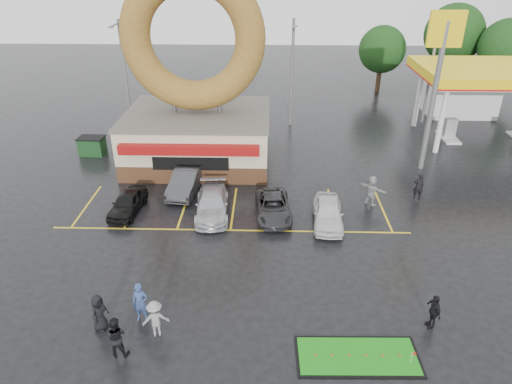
{
  "coord_description": "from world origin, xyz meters",
  "views": [
    {
      "loc": [
        2.02,
        -18.01,
        13.81
      ],
      "look_at": [
        1.42,
        3.85,
        2.2
      ],
      "focal_mm": 32.0,
      "sensor_mm": 36.0,
      "label": 1
    }
  ],
  "objects_px": {
    "car_grey": "(273,207)",
    "person_blue": "(140,303)",
    "gas_station": "(480,85)",
    "streetlight_left": "(125,73)",
    "person_cameraman": "(433,311)",
    "shell_sign": "(440,64)",
    "streetlight_mid": "(292,71)",
    "donut_shop": "(197,102)",
    "car_silver": "(212,204)",
    "putting_green": "(357,356)",
    "car_white": "(328,213)",
    "streetlight_right": "(431,69)",
    "car_dgrey": "(186,181)",
    "car_black": "(128,203)",
    "dumpster": "(92,146)"
  },
  "relations": [
    {
      "from": "streetlight_left",
      "to": "person_blue",
      "type": "relative_size",
      "value": 4.89
    },
    {
      "from": "shell_sign",
      "to": "streetlight_left",
      "type": "xyz_separation_m",
      "value": [
        -23.0,
        7.92,
        -2.6
      ]
    },
    {
      "from": "streetlight_mid",
      "to": "person_cameraman",
      "type": "height_order",
      "value": "streetlight_mid"
    },
    {
      "from": "car_silver",
      "to": "person_blue",
      "type": "height_order",
      "value": "person_blue"
    },
    {
      "from": "streetlight_left",
      "to": "car_white",
      "type": "relative_size",
      "value": 2.22
    },
    {
      "from": "dumpster",
      "to": "putting_green",
      "type": "relative_size",
      "value": 0.38
    },
    {
      "from": "shell_sign",
      "to": "dumpster",
      "type": "height_order",
      "value": "shell_sign"
    },
    {
      "from": "person_blue",
      "to": "person_cameraman",
      "type": "xyz_separation_m",
      "value": [
        12.05,
        -0.02,
        -0.13
      ]
    },
    {
      "from": "streetlight_right",
      "to": "car_dgrey",
      "type": "xyz_separation_m",
      "value": [
        -19.19,
        -13.92,
        -4.04
      ]
    },
    {
      "from": "gas_station",
      "to": "streetlight_left",
      "type": "distance_m",
      "value": 30.04
    },
    {
      "from": "streetlight_left",
      "to": "car_black",
      "type": "relative_size",
      "value": 2.45
    },
    {
      "from": "gas_station",
      "to": "person_cameraman",
      "type": "xyz_separation_m",
      "value": [
        -11.12,
        -24.6,
        -2.91
      ]
    },
    {
      "from": "streetlight_mid",
      "to": "putting_green",
      "type": "relative_size",
      "value": 1.89
    },
    {
      "from": "car_silver",
      "to": "putting_green",
      "type": "distance_m",
      "value": 12.58
    },
    {
      "from": "car_grey",
      "to": "streetlight_left",
      "type": "bearing_deg",
      "value": 125.7
    },
    {
      "from": "person_cameraman",
      "to": "dumpster",
      "type": "height_order",
      "value": "person_cameraman"
    },
    {
      "from": "streetlight_mid",
      "to": "putting_green",
      "type": "height_order",
      "value": "streetlight_mid"
    },
    {
      "from": "gas_station",
      "to": "streetlight_mid",
      "type": "xyz_separation_m",
      "value": [
        -16.0,
        -0.02,
        1.08
      ]
    },
    {
      "from": "shell_sign",
      "to": "person_cameraman",
      "type": "relative_size",
      "value": 6.69
    },
    {
      "from": "car_white",
      "to": "putting_green",
      "type": "xyz_separation_m",
      "value": [
        0.09,
        -9.73,
        -0.65
      ]
    },
    {
      "from": "car_grey",
      "to": "putting_green",
      "type": "height_order",
      "value": "car_grey"
    },
    {
      "from": "car_white",
      "to": "person_blue",
      "type": "xyz_separation_m",
      "value": [
        -8.65,
        -7.96,
        0.23
      ]
    },
    {
      "from": "car_silver",
      "to": "gas_station",
      "type": "bearing_deg",
      "value": 32.34
    },
    {
      "from": "car_white",
      "to": "streetlight_mid",
      "type": "bearing_deg",
      "value": 98.65
    },
    {
      "from": "shell_sign",
      "to": "streetlight_mid",
      "type": "relative_size",
      "value": 1.18
    },
    {
      "from": "car_grey",
      "to": "person_blue",
      "type": "bearing_deg",
      "value": -126.64
    },
    {
      "from": "streetlight_mid",
      "to": "car_silver",
      "type": "distance_m",
      "value": 17.09
    },
    {
      "from": "car_silver",
      "to": "car_white",
      "type": "bearing_deg",
      "value": -11.58
    },
    {
      "from": "car_grey",
      "to": "streetlight_mid",
      "type": "bearing_deg",
      "value": 80.04
    },
    {
      "from": "car_white",
      "to": "gas_station",
      "type": "bearing_deg",
      "value": 52.42
    },
    {
      "from": "car_black",
      "to": "person_cameraman",
      "type": "distance_m",
      "value": 17.53
    },
    {
      "from": "car_white",
      "to": "putting_green",
      "type": "bearing_deg",
      "value": -85.9
    },
    {
      "from": "gas_station",
      "to": "car_black",
      "type": "xyz_separation_m",
      "value": [
        -26.22,
        -15.69,
        -3.07
      ]
    },
    {
      "from": "donut_shop",
      "to": "person_blue",
      "type": "bearing_deg",
      "value": -90.58
    },
    {
      "from": "donut_shop",
      "to": "car_grey",
      "type": "height_order",
      "value": "donut_shop"
    },
    {
      "from": "person_blue",
      "to": "person_cameraman",
      "type": "relative_size",
      "value": 1.16
    },
    {
      "from": "streetlight_left",
      "to": "person_cameraman",
      "type": "relative_size",
      "value": 5.68
    },
    {
      "from": "donut_shop",
      "to": "shell_sign",
      "type": "height_order",
      "value": "donut_shop"
    },
    {
      "from": "car_white",
      "to": "person_cameraman",
      "type": "bearing_deg",
      "value": -63.36
    },
    {
      "from": "donut_shop",
      "to": "streetlight_left",
      "type": "distance_m",
      "value": 9.87
    },
    {
      "from": "car_white",
      "to": "person_cameraman",
      "type": "relative_size",
      "value": 2.56
    },
    {
      "from": "car_silver",
      "to": "person_blue",
      "type": "relative_size",
      "value": 2.5
    },
    {
      "from": "donut_shop",
      "to": "person_cameraman",
      "type": "height_order",
      "value": "donut_shop"
    },
    {
      "from": "car_dgrey",
      "to": "person_blue",
      "type": "height_order",
      "value": "person_blue"
    },
    {
      "from": "putting_green",
      "to": "person_blue",
      "type": "bearing_deg",
      "value": 168.52
    },
    {
      "from": "car_grey",
      "to": "car_dgrey",
      "type": "bearing_deg",
      "value": 148.12
    },
    {
      "from": "streetlight_left",
      "to": "car_white",
      "type": "distance_m",
      "value": 22.36
    },
    {
      "from": "car_white",
      "to": "donut_shop",
      "type": "bearing_deg",
      "value": 137.96
    },
    {
      "from": "dumpster",
      "to": "streetlight_left",
      "type": "bearing_deg",
      "value": 80.98
    },
    {
      "from": "gas_station",
      "to": "streetlight_right",
      "type": "xyz_separation_m",
      "value": [
        -4.0,
        0.98,
        1.08
      ]
    }
  ]
}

